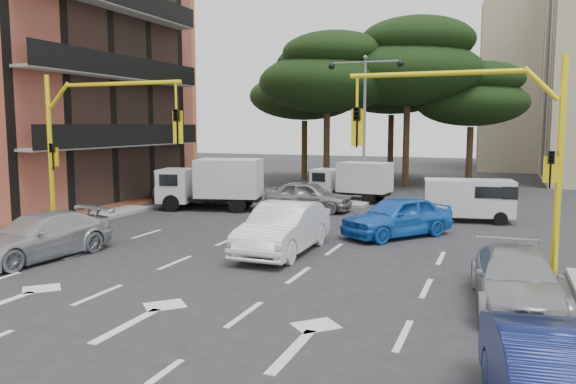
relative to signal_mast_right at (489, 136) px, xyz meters
The scene contains 20 objects.
ground 8.08m from the signal_mast_right, 163.69° to the right, with size 120.00×120.00×0.00m, color #28282B.
median_strip 16.03m from the signal_mast_right, 115.91° to the left, with size 1.40×6.00×0.15m, color gray.
apartment_beige_far 42.69m from the signal_mast_right, 81.67° to the left, with size 16.20×12.15×16.70m.
pine_left_near 22.98m from the signal_mast_right, 118.29° to the left, with size 9.15×9.15×10.23m.
pine_center 23.13m from the signal_mast_right, 104.66° to the left, with size 9.98×9.98×11.16m.
pine_left_far 27.79m from the signal_mast_right, 119.84° to the left, with size 8.32×8.32×9.30m.
pine_right 24.14m from the signal_mast_right, 94.17° to the left, with size 7.49×7.49×8.37m.
pine_back 28.30m from the signal_mast_right, 106.03° to the left, with size 9.15×9.15×10.23m.
signal_mast_right is the anchor object (origin of this frame).
signal_mast_left 13.61m from the signal_mast_right, behind, with size 5.79×0.37×6.00m.
street_lamp_center 15.65m from the signal_mast_right, 115.91° to the left, with size 4.16×0.36×7.77m.
car_white_hatch 6.94m from the signal_mast_right, behind, with size 1.73×4.96×1.63m, color silver.
car_blue_compact 6.35m from the signal_mast_right, 125.59° to the left, with size 1.81×4.50×1.53m, color blue.
car_silver_wagon 13.80m from the signal_mast_right, 166.89° to the right, with size 1.98×4.87×1.41m, color #AAAEB2.
car_silver_cross_a 17.90m from the signal_mast_right, 147.29° to the left, with size 2.04×4.43×1.23m, color gray.
car_silver_cross_b 12.94m from the signal_mast_right, 132.07° to the left, with size 1.73×4.29×1.46m, color gray.
car_silver_parked 4.35m from the signal_mast_right, 74.16° to the right, with size 1.85×4.55×1.32m, color #979B9F.
van_white 9.53m from the signal_mast_right, 96.04° to the left, with size 1.68×3.72×1.86m, color silver, non-canonical shape.
box_truck_a 15.54m from the signal_mast_right, 148.47° to the left, with size 2.15×5.11×2.52m, color silver, non-canonical shape.
box_truck_b 15.64m from the signal_mast_right, 118.62° to the left, with size 1.85×4.40×2.16m, color silver, non-canonical shape.
Camera 1 is at (7.22, -14.35, 4.17)m, focal length 35.00 mm.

